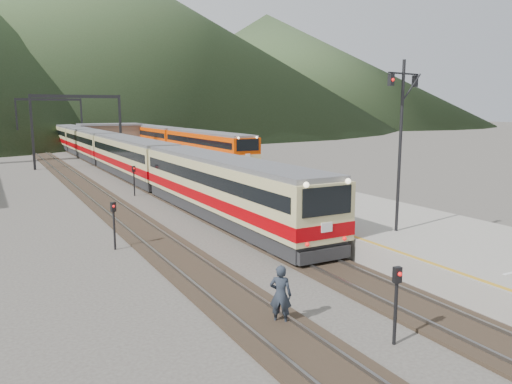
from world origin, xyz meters
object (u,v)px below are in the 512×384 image
main_train (108,149)px  worker (281,295)px  signal_mast (401,129)px  second_train (154,136)px

main_train → worker: size_ratio=43.09×
main_train → signal_mast: 40.73m
main_train → signal_mast: size_ratio=10.61×
main_train → second_train: size_ratio=1.27×
main_train → second_train: 23.16m
worker → signal_mast: bearing=-112.3°
second_train → worker: second_train is taller
second_train → main_train: bearing=-119.8°
signal_mast → second_train: bearing=83.1°
signal_mast → worker: signal_mast is taller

